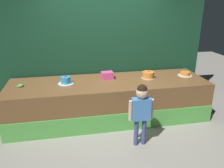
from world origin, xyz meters
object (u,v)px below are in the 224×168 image
donut (20,86)px  cake_left (66,81)px  pink_box (107,75)px  cake_center (148,75)px  child_figure (141,107)px  cake_right (185,74)px

donut → cake_left: bearing=0.4°
pink_box → cake_center: size_ratio=0.84×
child_figure → cake_left: bearing=137.2°
child_figure → cake_center: 1.19m
cake_left → cake_right: 2.47m
pink_box → donut: size_ratio=2.03×
child_figure → donut: size_ratio=9.38×
cake_left → child_figure: bearing=-42.8°
child_figure → pink_box: child_figure is taller
child_figure → cake_center: (0.49, 1.07, 0.16)m
donut → cake_left: 0.82m
donut → cake_right: cake_right is taller
cake_left → cake_center: bearing=0.2°
pink_box → cake_right: 1.65m
cake_center → cake_right: size_ratio=0.92×
child_figure → cake_right: (1.31, 1.09, 0.13)m
donut → cake_left: cake_left is taller
child_figure → cake_center: bearing=65.3°
donut → cake_left: size_ratio=0.38×
child_figure → donut: bearing=151.7°
child_figure → cake_left: child_figure is taller
pink_box → cake_left: 0.83m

